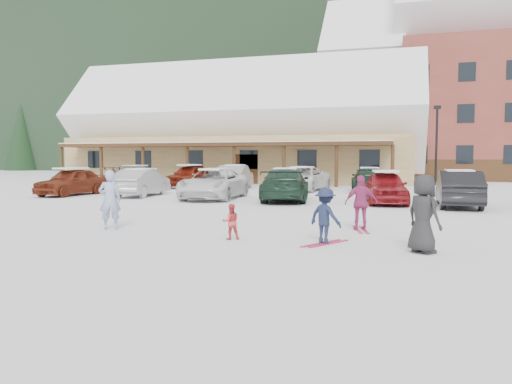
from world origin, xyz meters
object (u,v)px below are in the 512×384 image
(parked_car_7, at_px, (136,176))
(parked_car_9, at_px, (235,177))
(bystander_dark, at_px, (423,214))
(day_lodge, at_px, (241,134))
(parked_car_1, at_px, (142,183))
(parked_car_8, at_px, (190,176))
(child_navy, at_px, (325,216))
(child_magenta, at_px, (361,203))
(parked_car_2, at_px, (214,184))
(parked_car_11, at_px, (369,180))
(parked_car_4, at_px, (385,187))
(toddler_red, at_px, (231,222))
(adult_skier, at_px, (110,200))
(parked_car_3, at_px, (285,185))
(parked_car_10, at_px, (302,179))
(lamp_post, at_px, (437,140))
(parked_car_5, at_px, (459,189))
(parked_car_0, at_px, (71,182))

(parked_car_7, relative_size, parked_car_9, 1.09)
(bystander_dark, relative_size, parked_car_7, 0.33)
(day_lodge, relative_size, parked_car_1, 6.90)
(parked_car_8, bearing_deg, child_navy, -52.53)
(child_navy, relative_size, child_magenta, 0.86)
(parked_car_2, bearing_deg, child_navy, -61.03)
(child_magenta, bearing_deg, parked_car_2, -61.66)
(parked_car_7, distance_m, parked_car_11, 15.20)
(parked_car_8, bearing_deg, parked_car_9, -7.77)
(parked_car_11, bearing_deg, parked_car_9, -7.94)
(parked_car_4, bearing_deg, toddler_red, -114.80)
(adult_skier, bearing_deg, child_navy, 147.16)
(child_magenta, distance_m, parked_car_4, 8.29)
(toddler_red, height_order, child_magenta, child_magenta)
(toddler_red, relative_size, parked_car_4, 0.21)
(adult_skier, distance_m, parked_car_3, 10.46)
(parked_car_4, xyz_separation_m, parked_car_7, (-16.35, 7.44, 0.02))
(child_navy, distance_m, parked_car_4, 10.75)
(child_navy, height_order, parked_car_10, parked_car_10)
(lamp_post, relative_size, parked_car_3, 1.10)
(bystander_dark, bearing_deg, child_navy, 31.95)
(bystander_dark, xyz_separation_m, parked_car_10, (-6.18, 18.20, -0.11))
(child_magenta, relative_size, parked_car_2, 0.29)
(parked_car_5, bearing_deg, parked_car_4, -12.39)
(day_lodge, height_order, toddler_red, day_lodge)
(bystander_dark, bearing_deg, day_lodge, -20.36)
(child_navy, distance_m, bystander_dark, 2.17)
(bystander_dark, relative_size, parked_car_11, 0.34)
(lamp_post, xyz_separation_m, parked_car_4, (-2.90, -15.33, -2.49))
(parked_car_1, relative_size, parked_car_8, 0.96)
(child_magenta, relative_size, parked_car_3, 0.30)
(child_navy, relative_size, bystander_dark, 0.79)
(parked_car_1, xyz_separation_m, parked_car_9, (2.76, 6.62, 0.05))
(parked_car_5, height_order, parked_car_11, parked_car_5)
(child_magenta, distance_m, parked_car_0, 17.68)
(parked_car_0, height_order, parked_car_5, parked_car_5)
(parked_car_3, height_order, parked_car_8, parked_car_8)
(parked_car_9, bearing_deg, bystander_dark, 111.87)
(bystander_dark, xyz_separation_m, parked_car_2, (-9.09, 11.37, -0.10))
(lamp_post, bearing_deg, parked_car_1, -135.66)
(adult_skier, xyz_separation_m, child_magenta, (6.64, 1.79, -0.07))
(adult_skier, relative_size, parked_car_11, 0.34)
(child_magenta, relative_size, parked_car_4, 0.37)
(child_navy, bearing_deg, parked_car_9, -35.61)
(parked_car_2, distance_m, parked_car_3, 3.53)
(adult_skier, bearing_deg, parked_car_8, -99.24)
(adult_skier, xyz_separation_m, parked_car_7, (-9.37, 17.51, -0.10))
(toddler_red, xyz_separation_m, parked_car_4, (3.23, 10.72, 0.27))
(bystander_dark, distance_m, parked_car_4, 11.25)
(parked_car_1, distance_m, parked_car_3, 7.69)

